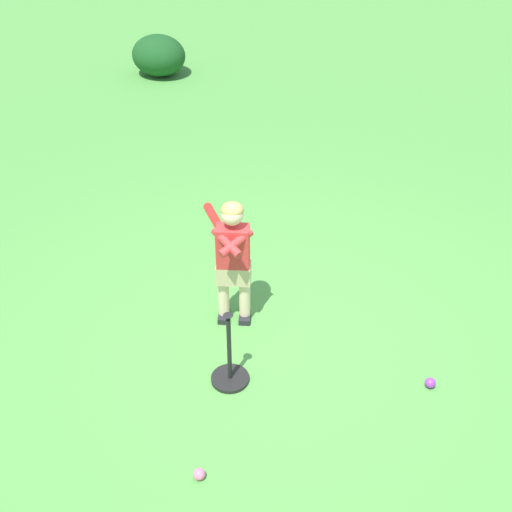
{
  "coord_description": "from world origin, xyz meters",
  "views": [
    {
      "loc": [
        1.98,
        -3.07,
        3.44
      ],
      "look_at": [
        -0.52,
        0.39,
        0.45
      ],
      "focal_mm": 45.05,
      "sensor_mm": 36.0,
      "label": 1
    }
  ],
  "objects_px": {
    "batting_tee": "(230,370)",
    "child_batter": "(232,253)",
    "play_ball_far_left": "(199,474)",
    "play_ball_midfield": "(430,383)"
  },
  "relations": [
    {
      "from": "child_batter",
      "to": "batting_tee",
      "type": "bearing_deg",
      "value": -54.74
    },
    {
      "from": "play_ball_midfield",
      "to": "batting_tee",
      "type": "distance_m",
      "value": 1.45
    },
    {
      "from": "child_batter",
      "to": "batting_tee",
      "type": "height_order",
      "value": "child_batter"
    },
    {
      "from": "play_ball_far_left",
      "to": "play_ball_midfield",
      "type": "bearing_deg",
      "value": 61.33
    },
    {
      "from": "child_batter",
      "to": "play_ball_far_left",
      "type": "distance_m",
      "value": 1.66
    },
    {
      "from": "child_batter",
      "to": "batting_tee",
      "type": "xyz_separation_m",
      "value": [
        0.4,
        -0.57,
        -0.55
      ]
    },
    {
      "from": "batting_tee",
      "to": "child_batter",
      "type": "bearing_deg",
      "value": 125.26
    },
    {
      "from": "play_ball_far_left",
      "to": "batting_tee",
      "type": "distance_m",
      "value": 0.86
    },
    {
      "from": "child_batter",
      "to": "play_ball_far_left",
      "type": "xyz_separation_m",
      "value": [
        0.76,
        -1.35,
        -0.61
      ]
    },
    {
      "from": "batting_tee",
      "to": "play_ball_far_left",
      "type": "bearing_deg",
      "value": -65.42
    }
  ]
}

